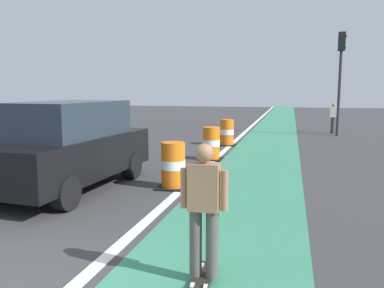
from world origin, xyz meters
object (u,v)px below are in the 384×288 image
at_px(traffic_light_corner, 341,65).
at_px(pedestrian_crossing, 333,117).
at_px(traffic_barrel_back, 227,133).
at_px(traffic_barrel_mid, 211,144).
at_px(parked_suv_nearest, 71,145).
at_px(skateboarder_on_lane, 204,209).
at_px(traffic_barrel_front, 173,166).

height_order(traffic_light_corner, pedestrian_crossing, traffic_light_corner).
relative_size(traffic_barrel_back, pedestrian_crossing, 0.68).
relative_size(traffic_barrel_mid, traffic_barrel_back, 1.00).
relative_size(parked_suv_nearest, traffic_barrel_back, 4.30).
xyz_separation_m(parked_suv_nearest, traffic_light_corner, (7.18, 12.77, 2.47)).
relative_size(traffic_barrel_back, traffic_light_corner, 0.21).
bearing_deg(traffic_barrel_back, traffic_light_corner, 44.22).
distance_m(skateboarder_on_lane, traffic_barrel_back, 11.70).
height_order(parked_suv_nearest, traffic_barrel_back, parked_suv_nearest).
bearing_deg(pedestrian_crossing, traffic_light_corner, -83.66).
height_order(parked_suv_nearest, pedestrian_crossing, parked_suv_nearest).
distance_m(traffic_barrel_front, traffic_barrel_mid, 3.90).
height_order(traffic_barrel_front, traffic_light_corner, traffic_light_corner).
bearing_deg(pedestrian_crossing, traffic_barrel_front, -110.07).
distance_m(traffic_barrel_front, traffic_barrel_back, 7.35).
bearing_deg(traffic_barrel_back, parked_suv_nearest, -106.08).
xyz_separation_m(parked_suv_nearest, traffic_barrel_back, (2.32, 8.04, -0.50)).
bearing_deg(traffic_barrel_back, traffic_barrel_mid, -89.37).
distance_m(parked_suv_nearest, traffic_barrel_mid, 5.19).
height_order(skateboarder_on_lane, traffic_barrel_back, skateboarder_on_lane).
distance_m(skateboarder_on_lane, traffic_barrel_mid, 8.29).
bearing_deg(parked_suv_nearest, traffic_barrel_front, 17.21).
height_order(traffic_barrel_mid, pedestrian_crossing, pedestrian_crossing).
height_order(parked_suv_nearest, traffic_light_corner, traffic_light_corner).
bearing_deg(skateboarder_on_lane, parked_suv_nearest, 138.00).
xyz_separation_m(parked_suv_nearest, traffic_barrel_mid, (2.36, 4.59, -0.50)).
relative_size(parked_suv_nearest, pedestrian_crossing, 2.91).
bearing_deg(traffic_barrel_mid, traffic_light_corner, 59.47).
distance_m(parked_suv_nearest, traffic_light_corner, 14.86).
bearing_deg(traffic_barrel_back, pedestrian_crossing, 50.89).
bearing_deg(traffic_barrel_mid, traffic_barrel_front, -91.65).
relative_size(skateboarder_on_lane, parked_suv_nearest, 0.36).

